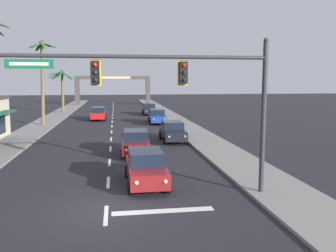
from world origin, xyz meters
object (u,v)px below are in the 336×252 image
sedan_lead_at_stop_bar (146,167)px  sedan_parked_nearest_kerb (173,131)px  sedan_parked_mid_kerb (149,109)px  sedan_third_in_queue (136,142)px  palm_left_farthest (62,83)px  town_gateway_arch (113,86)px  sedan_oncoming_far (98,113)px  sedan_parked_far_kerb (157,116)px  palm_left_third (42,71)px  traffic_signal_mast (186,86)px

sedan_lead_at_stop_bar → sedan_parked_nearest_kerb: bearing=74.5°
sedan_parked_nearest_kerb → sedan_parked_mid_kerb: (0.22, 22.66, 0.00)m
sedan_lead_at_stop_bar → sedan_parked_mid_kerb: bearing=84.2°
sedan_third_in_queue → palm_left_farthest: bearing=106.4°
sedan_lead_at_stop_bar → town_gateway_arch: 56.11m
sedan_oncoming_far → sedan_parked_nearest_kerb: bearing=-67.7°
sedan_parked_nearest_kerb → sedan_parked_far_kerb: size_ratio=1.00×
palm_left_third → palm_left_farthest: palm_left_third is taller
sedan_parked_mid_kerb → town_gateway_arch: bearing=103.8°
palm_left_farthest → sedan_parked_mid_kerb: bearing=-17.4°
palm_left_third → palm_left_farthest: size_ratio=1.42×
sedan_lead_at_stop_bar → sedan_third_in_queue: 6.99m
sedan_parked_nearest_kerb → sedan_lead_at_stop_bar: bearing=-105.5°
sedan_third_in_queue → palm_left_third: 19.68m
sedan_oncoming_far → traffic_signal_mast: bearing=-80.5°
sedan_oncoming_far → sedan_parked_far_kerb: same height
sedan_lead_at_stop_bar → sedan_oncoming_far: 28.70m
traffic_signal_mast → sedan_lead_at_stop_bar: (-1.52, 2.26, -3.98)m
palm_left_third → town_gateway_arch: size_ratio=0.61×
sedan_parked_far_kerb → town_gateway_arch: bearing=99.2°
traffic_signal_mast → sedan_parked_mid_kerb: 36.90m
traffic_signal_mast → palm_left_third: size_ratio=1.15×
sedan_lead_at_stop_bar → palm_left_third: bearing=111.4°
sedan_oncoming_far → sedan_parked_mid_kerb: 9.23m
sedan_lead_at_stop_bar → sedan_parked_far_kerb: size_ratio=1.00×
sedan_lead_at_stop_bar → sedan_parked_nearest_kerb: 12.15m
sedan_third_in_queue → town_gateway_arch: (-1.76, 49.00, 3.06)m
sedan_parked_mid_kerb → sedan_parked_nearest_kerb: bearing=-90.6°
sedan_parked_far_kerb → sedan_lead_at_stop_bar: bearing=-98.1°
sedan_lead_at_stop_bar → sedan_oncoming_far: (-3.62, 28.47, 0.00)m
sedan_parked_nearest_kerb → palm_left_farthest: size_ratio=0.68×
sedan_parked_nearest_kerb → palm_left_farthest: (-12.60, 26.69, 3.80)m
sedan_oncoming_far → sedan_parked_far_kerb: bearing=-33.5°
sedan_third_in_queue → palm_left_farthest: palm_left_farthest is taller
traffic_signal_mast → town_gateway_arch: size_ratio=0.71×
palm_left_farthest → sedan_oncoming_far: bearing=-60.0°
sedan_third_in_queue → town_gateway_arch: town_gateway_arch is taller
palm_left_third → town_gateway_arch: bearing=77.1°
sedan_parked_nearest_kerb → sedan_parked_mid_kerb: bearing=89.4°
sedan_parked_mid_kerb → sedan_oncoming_far: bearing=-140.3°
town_gateway_arch → sedan_lead_at_stop_bar: bearing=-88.1°
palm_left_farthest → town_gateway_arch: bearing=66.9°
sedan_parked_mid_kerb → sedan_third_in_queue: bearing=-97.4°
sedan_lead_at_stop_bar → town_gateway_arch: size_ratio=0.29×
sedan_oncoming_far → sedan_parked_far_kerb: size_ratio=1.00×
sedan_oncoming_far → town_gateway_arch: size_ratio=0.29×
sedan_parked_nearest_kerb → town_gateway_arch: (-5.09, 44.28, 3.06)m
traffic_signal_mast → sedan_parked_mid_kerb: size_ratio=2.42×
sedan_parked_mid_kerb → palm_left_farthest: (-12.83, 4.03, 3.80)m
sedan_parked_nearest_kerb → palm_left_third: 18.03m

